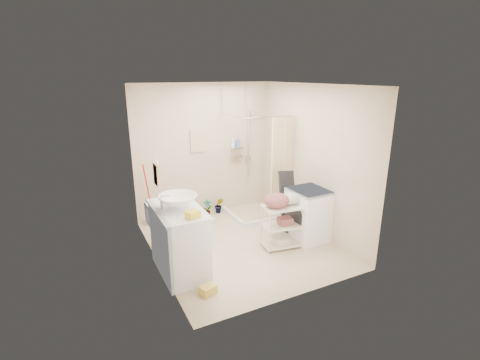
% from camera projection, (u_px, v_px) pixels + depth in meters
% --- Properties ---
extents(floor, '(3.20, 3.20, 0.00)m').
position_uv_depth(floor, '(241.00, 244.00, 5.87)').
color(floor, beige).
rests_on(floor, ground).
extents(ceiling, '(2.80, 3.20, 0.04)m').
position_uv_depth(ceiling, '(241.00, 85.00, 5.10)').
color(ceiling, silver).
rests_on(ceiling, ground).
extents(wall_back, '(2.80, 0.04, 2.60)m').
position_uv_depth(wall_back, '(205.00, 150.00, 6.85)').
color(wall_back, beige).
rests_on(wall_back, ground).
extents(wall_front, '(2.80, 0.04, 2.60)m').
position_uv_depth(wall_front, '(302.00, 202.00, 4.12)').
color(wall_front, beige).
rests_on(wall_front, ground).
extents(wall_left, '(0.04, 3.20, 2.60)m').
position_uv_depth(wall_left, '(152.00, 182.00, 4.89)').
color(wall_left, beige).
rests_on(wall_left, ground).
extents(wall_right, '(0.04, 3.20, 2.60)m').
position_uv_depth(wall_right, '(312.00, 160.00, 6.08)').
color(wall_right, beige).
rests_on(wall_right, ground).
extents(vanity, '(0.63, 1.11, 0.98)m').
position_uv_depth(vanity, '(179.00, 240.00, 4.92)').
color(vanity, silver).
rests_on(vanity, ground).
extents(sink, '(0.58, 0.58, 0.18)m').
position_uv_depth(sink, '(178.00, 201.00, 4.78)').
color(sink, white).
rests_on(sink, vanity).
extents(counter_basket, '(0.20, 0.18, 0.09)m').
position_uv_depth(counter_basket, '(193.00, 214.00, 4.45)').
color(counter_basket, yellow).
rests_on(counter_basket, vanity).
extents(floor_basket, '(0.34, 0.29, 0.16)m').
position_uv_depth(floor_basket, '(208.00, 288.00, 4.52)').
color(floor_basket, '#ECCC4F').
rests_on(floor_basket, ground).
extents(toilet, '(0.78, 0.46, 0.78)m').
position_uv_depth(toilet, '(172.00, 224.00, 5.70)').
color(toilet, silver).
rests_on(toilet, ground).
extents(mop, '(0.12, 0.12, 1.21)m').
position_uv_depth(mop, '(146.00, 195.00, 6.44)').
color(mop, '#B81805').
rests_on(mop, ground).
extents(potted_plant_a, '(0.18, 0.12, 0.34)m').
position_uv_depth(potted_plant_a, '(208.00, 208.00, 6.98)').
color(potted_plant_a, brown).
rests_on(potted_plant_a, ground).
extents(potted_plant_b, '(0.23, 0.21, 0.33)m').
position_uv_depth(potted_plant_b, '(219.00, 205.00, 7.13)').
color(potted_plant_b, '#945931').
rests_on(potted_plant_b, ground).
extents(hanging_towel, '(0.28, 0.03, 0.42)m').
position_uv_depth(hanging_towel, '(197.00, 141.00, 6.71)').
color(hanging_towel, beige).
rests_on(hanging_towel, wall_back).
extents(towel_ring, '(0.04, 0.22, 0.34)m').
position_uv_depth(towel_ring, '(156.00, 173.00, 4.67)').
color(towel_ring, '#D7C884').
rests_on(towel_ring, wall_left).
extents(tp_holder, '(0.08, 0.12, 0.14)m').
position_uv_depth(tp_holder, '(157.00, 218.00, 5.12)').
color(tp_holder, white).
rests_on(tp_holder, wall_left).
extents(shower, '(1.10, 1.10, 2.10)m').
position_uv_depth(shower, '(256.00, 164.00, 6.82)').
color(shower, silver).
rests_on(shower, ground).
extents(shampoo_bottle_a, '(0.10, 0.10, 0.22)m').
position_uv_depth(shampoo_bottle_a, '(233.00, 142.00, 7.01)').
color(shampoo_bottle_a, silver).
rests_on(shampoo_bottle_a, shower).
extents(shampoo_bottle_b, '(0.11, 0.11, 0.19)m').
position_uv_depth(shampoo_bottle_b, '(238.00, 143.00, 7.03)').
color(shampoo_bottle_b, '#43599B').
rests_on(shampoo_bottle_b, shower).
extents(washing_machine, '(0.64, 0.66, 0.90)m').
position_uv_depth(washing_machine, '(309.00, 214.00, 5.94)').
color(washing_machine, white).
rests_on(washing_machine, ground).
extents(laundry_rack, '(0.67, 0.45, 0.86)m').
position_uv_depth(laundry_rack, '(282.00, 222.00, 5.66)').
color(laundry_rack, beige).
rests_on(laundry_rack, ground).
extents(ironing_board, '(0.34, 0.14, 1.17)m').
position_uv_depth(ironing_board, '(288.00, 203.00, 6.09)').
color(ironing_board, black).
rests_on(ironing_board, ground).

